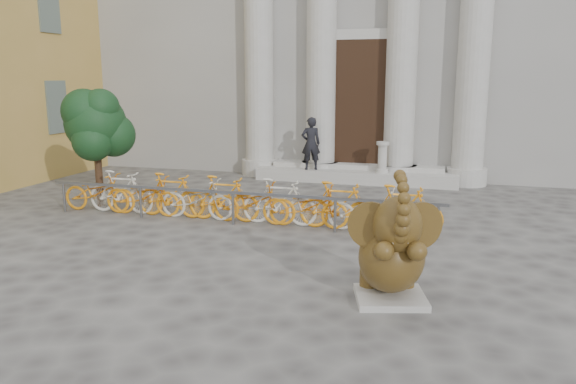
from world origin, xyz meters
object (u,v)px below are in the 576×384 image
(bike_rack, at_px, (237,199))
(pedestrian, at_px, (311,144))
(tree, at_px, (96,125))
(elephant_statue, at_px, (392,254))

(bike_rack, bearing_deg, pedestrian, 85.68)
(bike_rack, height_order, tree, tree)
(pedestrian, bearing_deg, tree, 25.45)
(tree, distance_m, pedestrian, 6.29)
(elephant_statue, relative_size, bike_rack, 0.22)
(bike_rack, height_order, pedestrian, pedestrian)
(elephant_statue, height_order, bike_rack, elephant_statue)
(elephant_statue, bearing_deg, pedestrian, 95.62)
(bike_rack, relative_size, pedestrian, 5.61)
(tree, bearing_deg, pedestrian, 48.41)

